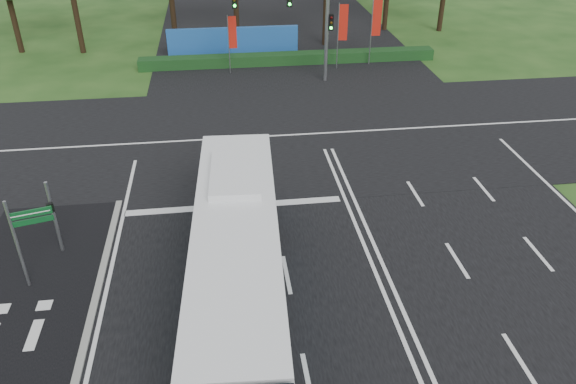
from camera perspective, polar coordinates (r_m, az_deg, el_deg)
The scene contains 14 objects.
ground at distance 21.60m, azimuth 8.65°, elevation -7.66°, with size 120.00×120.00×0.00m, color #204617.
road_main at distance 21.59m, azimuth 8.66°, elevation -7.62°, with size 20.00×120.00×0.04m, color black.
road_cross at distance 31.57m, azimuth 3.06°, elevation 5.93°, with size 120.00×14.00×0.05m, color black.
bike_path at distance 20.02m, azimuth -27.04°, elevation -15.09°, with size 5.00×18.00×0.06m, color black.
kerb_strip at distance 19.27m, azimuth -20.15°, elevation -15.12°, with size 0.25×18.00×0.12m, color gray.
city_bus at distance 18.67m, azimuth -5.18°, elevation -7.03°, with size 3.48×13.32×3.79m.
pedestrian_signal at distance 22.94m, azimuth -22.73°, elevation -2.22°, with size 0.29×0.41×3.14m.
street_sign at distance 21.27m, azimuth -25.22°, elevation -3.70°, with size 1.38×0.42×3.62m.
banner_flag_left at distance 40.42m, azimuth -5.75°, elevation 15.51°, with size 0.61×0.10×4.12m.
banner_flag_mid at distance 41.36m, azimuth 5.48°, elevation 16.38°, with size 0.69×0.10×4.68m.
banner_flag_right at distance 42.57m, azimuth 8.86°, elevation 16.71°, with size 0.71×0.08×4.83m.
traffic_light_gantry at distance 38.04m, azimuth 1.24°, elevation 17.73°, with size 8.41×0.28×7.00m.
hedge at distance 42.97m, azimuth 0.09°, elevation 13.40°, with size 22.00×1.20×0.80m, color #153B17.
blue_hoarding at distance 44.85m, azimuth -5.59°, elevation 14.95°, with size 10.00×0.30×2.20m, color #2059AD.
Camera 1 is at (-5.34, -16.12, 13.35)m, focal length 35.00 mm.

